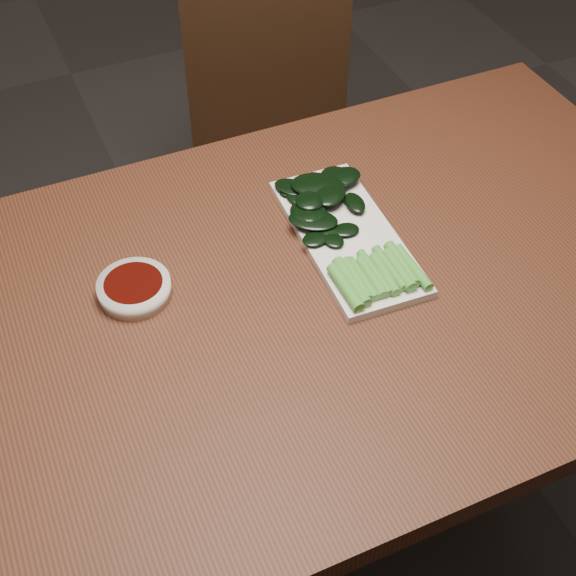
% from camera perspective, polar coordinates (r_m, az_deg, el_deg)
% --- Properties ---
extents(ground, '(6.00, 6.00, 0.00)m').
position_cam_1_polar(ground, '(1.81, 0.06, -16.90)').
color(ground, '#2E2B2B').
rests_on(ground, ground).
extents(table, '(1.40, 0.80, 0.75)m').
position_cam_1_polar(table, '(1.24, 0.09, -2.75)').
color(table, '#432113').
rests_on(table, ground).
extents(chair_far, '(0.46, 0.46, 0.89)m').
position_cam_1_polar(chair_far, '(1.89, -1.08, 9.68)').
color(chair_far, black).
rests_on(chair_far, ground).
extents(sauce_bowl, '(0.11, 0.11, 0.03)m').
position_cam_1_polar(sauce_bowl, '(1.20, -10.88, -0.01)').
color(sauce_bowl, silver).
rests_on(sauce_bowl, table).
extents(serving_plate, '(0.16, 0.33, 0.01)m').
position_cam_1_polar(serving_plate, '(1.27, 4.25, 3.67)').
color(serving_plate, silver).
rests_on(serving_plate, table).
extents(gai_lan, '(0.17, 0.33, 0.03)m').
position_cam_1_polar(gai_lan, '(1.27, 3.64, 4.70)').
color(gai_lan, '#4A9734').
rests_on(gai_lan, serving_plate).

